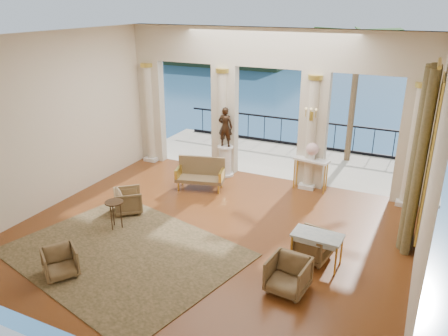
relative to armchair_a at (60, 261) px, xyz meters
The scene contains 23 objects.
floor 3.40m from the armchair_a, 55.77° to the left, with size 9.00×9.00×0.00m, color #44230C.
room_walls 3.60m from the armchair_a, 41.45° to the left, with size 9.00×9.00×9.00m.
arcade 7.25m from the armchair_a, 73.95° to the left, with size 9.00×0.56×4.50m.
terrace 8.82m from the armchair_a, 77.51° to the left, with size 10.00×3.60×0.10m, color #B3A996.
balustrade 10.38m from the armchair_a, 79.42° to the left, with size 9.00×0.06×1.03m.
palm_tree 10.85m from the armchair_a, 67.44° to the left, with size 2.00×2.00×4.50m.
headland 78.10m from the armchair_a, 111.10° to the left, with size 22.00×18.00×6.00m, color black.
sea 63.15m from the armchair_a, 88.26° to the left, with size 160.00×160.00×0.00m, color #1F4D85.
curtain 7.72m from the armchair_a, 34.79° to the left, with size 0.33×1.40×4.09m.
window_frame 7.89m from the armchair_a, 34.00° to the left, with size 0.04×1.60×3.40m, color gold.
wall_sconce 7.37m from the armchair_a, 62.35° to the left, with size 0.30×0.11×0.33m.
rug 1.40m from the armchair_a, 61.60° to the left, with size 4.76×3.70×0.02m, color #31341C.
armchair_a is the anchor object (origin of this frame).
armchair_b 4.53m from the armchair_a, 19.05° to the left, with size 0.73×0.68×0.75m, color #4D3A1E.
armchair_c 5.19m from the armchair_a, 31.96° to the left, with size 0.69×0.65×0.71m, color #4D3A1E.
armchair_d 2.92m from the armchair_a, 99.67° to the left, with size 0.68×0.64×0.70m, color #4D3A1E.
settee 5.11m from the armchair_a, 84.82° to the left, with size 1.49×0.93×0.92m.
game_table 5.24m from the armchair_a, 29.85° to the left, with size 1.04×0.60×0.70m.
pedestal 6.34m from the armchair_a, 83.77° to the left, with size 0.53×0.53×0.97m.
statue 6.46m from the armchair_a, 83.77° to the left, with size 0.45×0.29×1.23m, color #2F2015.
console_table 7.22m from the armchair_a, 61.84° to the left, with size 1.05×0.54×0.95m.
urn 7.26m from the armchair_a, 61.84° to the left, with size 0.36×0.36×0.48m.
side_table 2.06m from the armchair_a, 96.51° to the left, with size 0.44×0.44×0.72m.
Camera 1 is at (4.26, -8.13, 5.20)m, focal length 35.00 mm.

